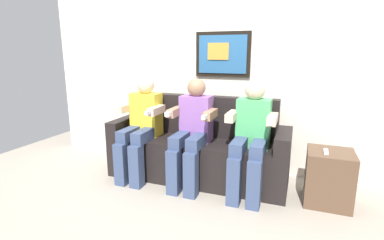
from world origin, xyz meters
name	(u,v)px	position (x,y,z in m)	size (l,w,h in m)	color
ground_plane	(187,190)	(0.00, 0.00, 0.00)	(5.63, 5.63, 0.00)	#9E9384
back_wall_assembly	(211,59)	(0.00, 0.76, 1.30)	(4.33, 0.10, 2.60)	silver
couch	(198,151)	(0.00, 0.33, 0.31)	(1.93, 0.58, 0.90)	black
person_on_left	(141,124)	(-0.60, 0.16, 0.61)	(0.46, 0.56, 1.11)	yellow
person_in_middle	(192,129)	(0.00, 0.16, 0.61)	(0.46, 0.56, 1.11)	#8C59A5
person_on_right	(251,134)	(0.60, 0.16, 0.61)	(0.46, 0.56, 1.11)	#4CB266
side_table_right	(329,177)	(1.32, 0.22, 0.25)	(0.40, 0.40, 0.50)	brown
spare_remote_on_table	(326,152)	(1.27, 0.17, 0.51)	(0.04, 0.13, 0.02)	white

